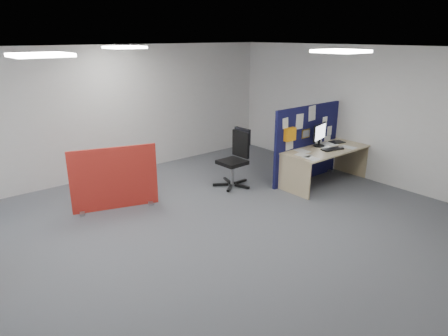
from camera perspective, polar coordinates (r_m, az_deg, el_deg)
floor at (r=5.96m, az=-5.66°, el=-10.52°), size 9.00×9.00×0.00m
ceiling at (r=5.22m, az=-6.63°, el=16.36°), size 9.00×7.00×0.02m
wall_back at (r=8.51m, az=-19.35°, el=7.09°), size 9.00×0.02×2.70m
wall_right at (r=8.69m, az=19.67°, el=7.27°), size 0.02×7.00×2.70m
ceiling_lights at (r=5.96m, az=-7.47°, el=16.30°), size 4.10×4.10×0.04m
navy_divider at (r=8.33m, az=11.69°, el=3.50°), size 1.88×0.30×1.55m
main_desk at (r=8.27m, az=14.00°, el=1.68°), size 1.92×0.85×0.73m
monitor_main at (r=8.29m, az=13.52°, el=4.75°), size 0.52×0.22×0.46m
keyboard at (r=8.15m, az=15.23°, el=2.62°), size 0.48×0.27×0.02m
mouse at (r=8.31m, az=16.36°, el=2.83°), size 0.10×0.07×0.03m
paper_tray at (r=8.75m, az=15.84°, el=3.60°), size 0.32×0.28×0.01m
red_divider at (r=7.08m, az=-15.38°, el=-1.54°), size 1.41×0.49×1.10m
office_chair at (r=7.88m, az=1.80°, el=1.95°), size 0.72×0.75×1.12m
desk_papers at (r=8.13m, az=13.69°, el=2.61°), size 1.42×0.82×0.00m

